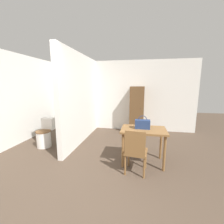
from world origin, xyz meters
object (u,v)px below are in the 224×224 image
object	(u,v)px
toilet	(45,135)
handbag	(142,124)
dining_table	(143,134)
wooden_chair	(136,150)
wooden_cabinet	(137,110)

from	to	relation	value
toilet	handbag	size ratio (longest dim) A/B	2.43
dining_table	wooden_chair	xyz separation A→B (m)	(-0.14, -0.45, -0.18)
wooden_chair	toilet	distance (m)	2.61
dining_table	wooden_cabinet	world-z (taller)	wooden_cabinet
handbag	wooden_cabinet	size ratio (longest dim) A/B	0.19
handbag	wooden_cabinet	bearing A→B (deg)	94.60
wooden_cabinet	dining_table	bearing A→B (deg)	-84.75
wooden_chair	toilet	xyz separation A→B (m)	(-2.46, 0.87, -0.15)
dining_table	wooden_chair	size ratio (longest dim) A/B	1.06
handbag	wooden_chair	bearing A→B (deg)	-103.74
handbag	dining_table	bearing A→B (deg)	-40.02
dining_table	wooden_chair	world-z (taller)	wooden_chair
handbag	wooden_cabinet	distance (m)	2.12
toilet	handbag	world-z (taller)	handbag
wooden_chair	wooden_cabinet	distance (m)	2.60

